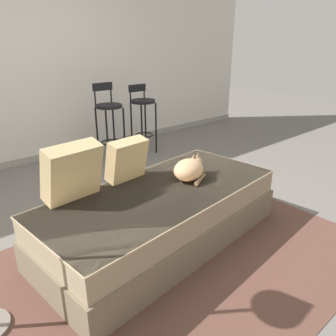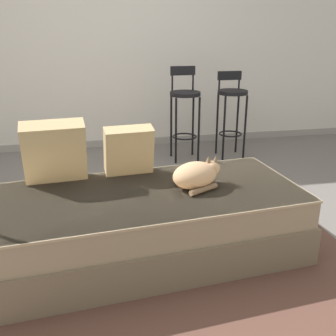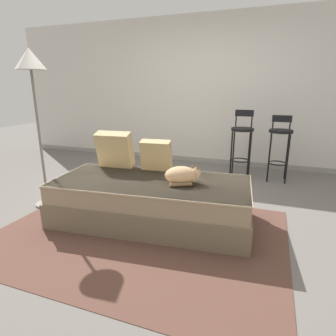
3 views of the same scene
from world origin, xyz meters
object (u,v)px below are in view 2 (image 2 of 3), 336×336
couch (149,223)px  bar_stool_near_window (185,105)px  throw_pillow_corner (55,151)px  bar_stool_by_doorway (232,104)px  cat (196,175)px  throw_pillow_middle (129,150)px

couch → bar_stool_near_window: bearing=70.0°
couch → throw_pillow_corner: size_ratio=4.83×
throw_pillow_corner → bar_stool_by_doorway: size_ratio=0.44×
cat → bar_stool_near_window: (0.38, 1.91, 0.09)m
bar_stool_by_doorway → cat: bearing=-116.0°
throw_pillow_middle → bar_stool_by_doorway: (1.34, 1.58, -0.01)m
throw_pillow_middle → bar_stool_near_window: 1.77m
throw_pillow_corner → throw_pillow_middle: bearing=5.6°
throw_pillow_middle → cat: throw_pillow_middle is taller
couch → throw_pillow_middle: 0.54m
bar_stool_near_window → throw_pillow_corner: bearing=-128.4°
bar_stool_near_window → cat: bearing=-101.2°
couch → cat: cat is taller
throw_pillow_corner → cat: (0.92, -0.27, -0.13)m
couch → bar_stool_by_doorway: (1.26, 1.94, 0.39)m
couch → throw_pillow_corner: bearing=152.9°
couch → bar_stool_by_doorway: bearing=57.0°
couch → cat: (0.33, 0.03, 0.31)m
throw_pillow_middle → bar_stool_by_doorway: bar_stool_by_doorway is taller
throw_pillow_corner → bar_stool_by_doorway: bearing=41.5°
throw_pillow_corner → cat: throw_pillow_corner is taller
cat → throw_pillow_corner: bearing=163.3°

